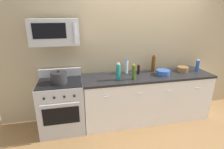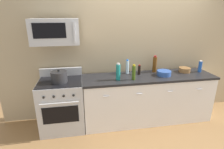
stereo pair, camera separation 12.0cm
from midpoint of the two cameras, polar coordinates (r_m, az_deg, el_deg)
ground_plane at (r=3.82m, az=11.69°, el=-13.54°), size 6.68×6.68×0.00m
back_wall at (r=3.68m, az=10.77°, el=8.01°), size 5.57×0.10×2.70m
counter_unit at (r=3.60m, az=12.18°, el=-7.34°), size 2.48×0.66×0.92m
range_oven at (r=3.38m, az=-14.54°, el=-9.21°), size 0.76×0.69×1.07m
microwave at (r=3.05m, az=-16.49°, el=12.98°), size 0.74×0.44×0.40m
bottle_wine_amber at (r=3.63m, az=14.36°, el=3.17°), size 0.08×0.08×0.33m
bottle_olive_oil at (r=3.13m, az=8.04°, el=0.61°), size 0.06×0.06×0.28m
bottle_soy_sauce_dark at (r=3.44m, az=9.65°, el=1.49°), size 0.05×0.05×0.19m
bottle_soda_blue at (r=3.97m, az=27.03°, el=2.28°), size 0.07×0.07×0.23m
bottle_water_clear at (r=3.46m, az=5.88°, el=2.44°), size 0.06×0.06×0.28m
bottle_sparkling_teal at (r=3.10m, az=3.10°, el=0.81°), size 0.08×0.08×0.30m
bowl_blue_mixing at (r=3.51m, az=17.16°, el=0.49°), size 0.26×0.26×0.09m
bowl_wooden_salad at (r=3.85m, az=22.94°, el=1.42°), size 0.22×0.22×0.09m
stockpot at (r=3.11m, az=-15.43°, el=-0.71°), size 0.27×0.27×0.22m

